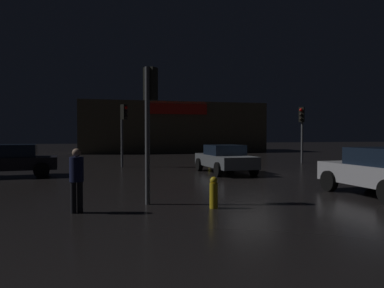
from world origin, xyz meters
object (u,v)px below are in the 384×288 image
Objects in this scene: car_near at (225,158)px; pedestrian at (77,176)px; store_building at (170,128)px; traffic_signal_cross_left at (150,105)px; traffic_signal_opposite at (123,122)px; traffic_signal_main at (302,123)px; fire_hydrant at (214,193)px; car_far at (381,171)px; car_crossing at (14,160)px.

pedestrian is (-6.75, -7.91, 0.20)m from car_near.
store_building is 5.09× the size of traffic_signal_cross_left.
traffic_signal_cross_left is at bearing -91.25° from traffic_signal_opposite.
traffic_signal_cross_left reaches higher than traffic_signal_main.
car_far is at bearing 5.09° from fire_hydrant.
car_near is at bearing 68.10° from fire_hydrant.
car_near is 2.76× the size of pedestrian.
traffic_signal_opposite reaches higher than car_near.
car_near is (4.82, 7.15, -2.03)m from traffic_signal_cross_left.
traffic_signal_main reaches higher than pedestrian.
store_building is 4.89× the size of car_far.
traffic_signal_main is at bearing 69.10° from car_far.
pedestrian is (-13.85, -12.57, -1.72)m from traffic_signal_main.
traffic_signal_cross_left reaches higher than pedestrian.
store_building reaches higher than traffic_signal_opposite.
traffic_signal_main is 8.72m from car_near.
traffic_signal_main is 0.94× the size of car_far.
traffic_signal_main is (5.10, -18.23, 0.04)m from store_building.
car_crossing reaches higher than car_near.
car_far is at bearing -110.90° from traffic_signal_main.
fire_hydrant is (1.50, -1.09, -2.34)m from traffic_signal_cross_left.
store_building is at bearing 74.14° from pedestrian.
traffic_signal_main is 16.79m from traffic_signal_cross_left.
traffic_signal_main is 17.39m from car_crossing.
traffic_signal_cross_left is 9.71m from car_crossing.
store_building is 4.40× the size of car_near.
store_building is 23.06m from car_near.
car_crossing is 11.24m from fire_hydrant.
fire_hydrant is at bearing -84.51° from traffic_signal_opposite.
store_building is 31.67m from fire_hydrant.
fire_hydrant is at bearing -5.60° from pedestrian.
traffic_signal_opposite reaches higher than pedestrian.
car_crossing is at bearing -144.30° from traffic_signal_opposite.
car_near is 1.11× the size of car_far.
car_far reaches higher than car_near.
car_crossing is 9.36m from pedestrian.
car_far is 9.12m from pedestrian.
store_building is 24.98m from car_crossing.
fire_hydrant is at bearing -99.70° from store_building.
car_far is at bearing -35.56° from car_crossing.
traffic_signal_opposite reaches higher than car_far.
traffic_signal_cross_left reaches higher than car_far.
traffic_signal_cross_left is 0.86× the size of car_near.
traffic_signal_cross_left is at bearing -135.25° from traffic_signal_main.
car_crossing is at bearing 121.48° from traffic_signal_cross_left.
traffic_signal_opposite is at bearing 95.49° from fire_hydrant.
car_near is at bearing -146.71° from traffic_signal_main.
car_near reaches higher than fire_hydrant.
traffic_signal_main is 18.79m from pedestrian.
traffic_signal_cross_left reaches higher than car_near.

